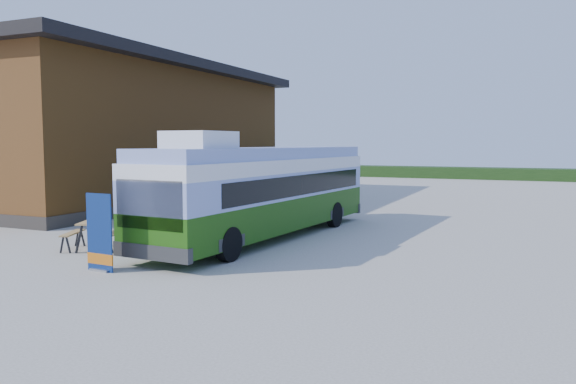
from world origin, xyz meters
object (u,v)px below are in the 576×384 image
at_px(slurry_tanker, 278,171).
at_px(picnic_table, 93,228).
at_px(person_a, 265,194).
at_px(person_b, 207,202).
at_px(bus, 265,188).
at_px(banner, 100,240).

bearing_deg(slurry_tanker, picnic_table, -98.90).
relative_size(person_a, slurry_tanker, 0.26).
bearing_deg(person_b, person_a, -139.69).
relative_size(picnic_table, slurry_tanker, 0.31).
height_order(picnic_table, person_b, person_b).
distance_m(bus, person_b, 5.11).
bearing_deg(banner, bus, 79.97).
height_order(bus, picnic_table, bus).
bearing_deg(person_a, bus, -76.14).
distance_m(person_a, person_b, 3.92).
xyz_separation_m(person_a, person_b, (-0.81, -3.84, -0.03)).
bearing_deg(picnic_table, bus, 23.09).
height_order(person_a, slurry_tanker, slurry_tanker).
bearing_deg(person_b, banner, 67.42).
xyz_separation_m(bus, banner, (-1.61, -6.14, -0.89)).
relative_size(bus, person_a, 7.25).
bearing_deg(slurry_tanker, person_a, -86.71).
xyz_separation_m(bus, picnic_table, (-3.83, -3.97, -1.04)).
bearing_deg(banner, person_b, 109.87).
height_order(picnic_table, slurry_tanker, slurry_tanker).
bearing_deg(banner, picnic_table, 140.36).
xyz_separation_m(picnic_table, person_a, (0.57, 10.75, 0.16)).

